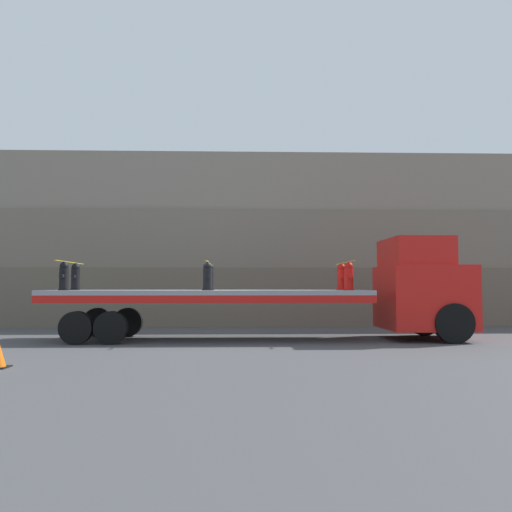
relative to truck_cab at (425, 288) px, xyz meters
name	(u,v)px	position (x,y,z in m)	size (l,w,h in m)	color
ground_plane	(208,340)	(-6.15, 0.00, -1.43)	(120.00, 120.00, 0.00)	#474749
rock_cliff	(217,241)	(-6.15, 6.42, 1.83)	(60.00, 3.30, 6.54)	#665B4C
truck_cab	(425,288)	(0.00, 0.00, 0.00)	(2.28, 2.73, 2.85)	red
flatbed_trailer	(186,300)	(-6.78, 0.00, -0.32)	(8.92, 2.59, 1.39)	gray
fire_hydrant_black_near_0	(64,276)	(-10.01, -0.55, 0.33)	(0.31, 0.54, 0.77)	black
fire_hydrant_black_far_0	(76,277)	(-10.01, 0.55, 0.33)	(0.31, 0.54, 0.77)	black
fire_hydrant_black_near_1	(207,277)	(-6.15, -0.55, 0.33)	(0.31, 0.54, 0.77)	black
fire_hydrant_black_far_1	(209,277)	(-6.15, 0.55, 0.33)	(0.31, 0.54, 0.77)	black
fire_hydrant_red_near_2	(349,277)	(-2.29, -0.55, 0.33)	(0.31, 0.54, 0.77)	red
fire_hydrant_red_far_2	(341,277)	(-2.29, 0.55, 0.33)	(0.31, 0.54, 0.77)	red
cargo_strap_rear	(70,262)	(-10.01, 0.00, 0.73)	(0.05, 2.69, 0.01)	yellow
cargo_strap_middle	(209,262)	(-6.15, 0.00, 0.73)	(0.05, 2.69, 0.01)	yellow
cargo_strap_front	(345,263)	(-2.29, 0.00, 0.73)	(0.05, 2.69, 0.01)	yellow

